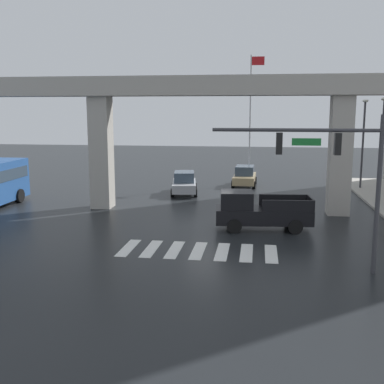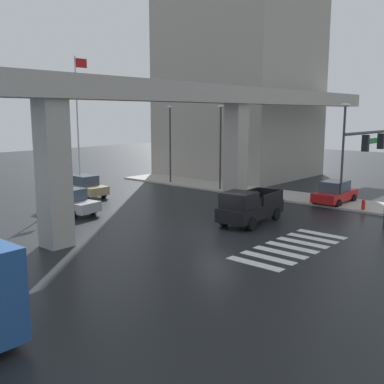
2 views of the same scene
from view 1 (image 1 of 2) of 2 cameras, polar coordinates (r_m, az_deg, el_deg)
The scene contains 10 objects.
ground_plane at distance 26.27m, azimuth 2.07°, elevation -4.17°, with size 120.00×120.00×0.00m, color black.
crosswalk_stripes at distance 21.77m, azimuth 0.77°, elevation -7.10°, with size 7.15×2.80×0.01m.
elevated_overpass at distance 29.76m, azimuth 3.04°, elevation 11.35°, with size 55.79×1.85×8.46m.
pickup_truck at distance 25.65m, azimuth 7.96°, elevation -2.34°, with size 5.25×2.42×2.08m.
sedan_tan at distance 40.41m, azimuth 6.37°, elevation 1.92°, with size 2.06×4.35×1.72m.
sedan_silver at distance 36.35m, azimuth -0.95°, elevation 1.10°, with size 2.42×4.51×1.72m.
traffic_signal_mast at distance 18.95m, azimuth 16.80°, elevation 3.49°, with size 6.49×0.32×6.20m.
street_lamp_mid_block at distance 34.72m, azimuth 22.00°, elevation 6.14°, with size 0.44×0.70×7.24m.
street_lamp_far_north at distance 40.49m, azimuth 20.01°, elevation 6.68°, with size 0.44×0.70×7.24m.
flagpole at distance 41.05m, azimuth 7.17°, elevation 9.65°, with size 1.16×0.12×10.96m.
Camera 1 is at (2.64, -25.36, 6.32)m, focal length 44.12 mm.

